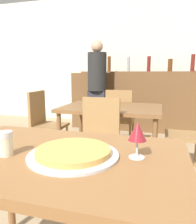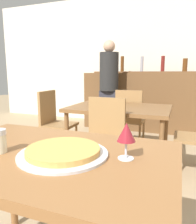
% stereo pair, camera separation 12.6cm
% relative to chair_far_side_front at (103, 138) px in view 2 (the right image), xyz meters
% --- Properties ---
extents(wall_back, '(8.00, 0.05, 2.80)m').
position_rel_chair_far_side_front_xyz_m(wall_back, '(0.11, 2.95, 0.89)').
color(wall_back, silver).
rests_on(wall_back, ground_plane).
extents(dining_table_near, '(1.19, 0.76, 0.77)m').
position_rel_chair_far_side_front_xyz_m(dining_table_near, '(0.11, -1.11, 0.17)').
color(dining_table_near, brown).
rests_on(dining_table_near, ground_plane).
extents(dining_table_far, '(1.18, 0.83, 0.73)m').
position_rel_chair_far_side_front_xyz_m(dining_table_far, '(0.00, 0.58, 0.15)').
color(dining_table_far, brown).
rests_on(dining_table_far, ground_plane).
extents(bar_counter, '(2.60, 0.56, 1.13)m').
position_rel_chair_far_side_front_xyz_m(bar_counter, '(0.11, 2.45, 0.06)').
color(bar_counter, brown).
rests_on(bar_counter, ground_plane).
extents(bar_back_shelf, '(2.39, 0.24, 0.35)m').
position_rel_chair_far_side_front_xyz_m(bar_back_shelf, '(0.13, 2.59, 0.69)').
color(bar_back_shelf, brown).
rests_on(bar_back_shelf, bar_counter).
extents(chair_far_side_front, '(0.40, 0.40, 0.89)m').
position_rel_chair_far_side_front_xyz_m(chair_far_side_front, '(0.00, 0.00, 0.00)').
color(chair_far_side_front, olive).
rests_on(chair_far_side_front, ground_plane).
extents(chair_far_side_back, '(0.40, 0.40, 0.89)m').
position_rel_chair_far_side_front_xyz_m(chair_far_side_back, '(0.00, 1.16, 0.00)').
color(chair_far_side_back, olive).
rests_on(chair_far_side_back, ground_plane).
extents(chair_far_side_left, '(0.40, 0.40, 0.89)m').
position_rel_chair_far_side_front_xyz_m(chair_far_side_left, '(-0.92, 0.58, 0.00)').
color(chair_far_side_left, olive).
rests_on(chair_far_side_left, ground_plane).
extents(pizza_tray, '(0.40, 0.40, 0.04)m').
position_rel_chair_far_side_front_xyz_m(pizza_tray, '(0.20, -1.12, 0.27)').
color(pizza_tray, silver).
rests_on(pizza_tray, dining_table_near).
extents(person_standing, '(0.34, 0.34, 1.69)m').
position_rel_chair_far_side_front_xyz_m(person_standing, '(-0.55, 1.87, 0.41)').
color(person_standing, '#2D2D38').
rests_on(person_standing, ground_plane).
extents(wine_glass, '(0.08, 0.08, 0.16)m').
position_rel_chair_far_side_front_xyz_m(wine_glass, '(0.48, -1.06, 0.37)').
color(wine_glass, silver).
rests_on(wine_glass, dining_table_near).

